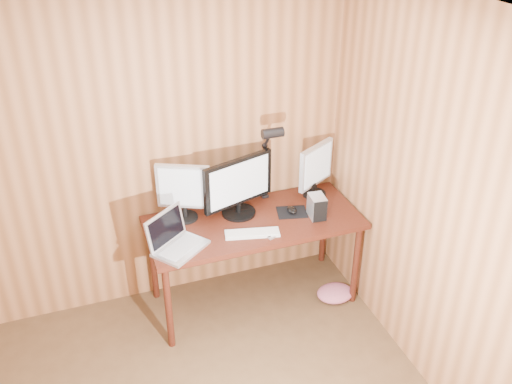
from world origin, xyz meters
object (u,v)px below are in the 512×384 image
laptop (174,240)px  mouse (292,210)px  monitor_center (238,186)px  desk (251,229)px  speaker (312,190)px  keyboard (252,233)px  hard_drive (317,207)px  monitor_right (316,169)px  desk_lamp (269,152)px  phone (268,235)px  monitor_left (183,191)px

laptop → mouse: 0.96m
monitor_center → mouse: monitor_center is taller
desk → mouse: bearing=-11.9°
monitor_center → mouse: bearing=-35.3°
desk → speaker: bearing=9.2°
laptop → keyboard: (0.56, -0.03, -0.05)m
desk → monitor_center: size_ratio=2.78×
monitor_center → laptop: 0.64m
monitor_center → hard_drive: bearing=-41.9°
mouse → hard_drive: 0.20m
monitor_right → keyboard: size_ratio=1.08×
hard_drive → desk_lamp: bearing=134.2°
desk → desk_lamp: (0.20, 0.15, 0.55)m
phone → laptop: bearing=153.5°
monitor_center → speaker: (0.62, 0.03, -0.18)m
laptop → desk_lamp: size_ratio=0.65×
monitor_right → desk_lamp: bearing=145.4°
phone → desk_lamp: size_ratio=0.17×
monitor_left → mouse: (0.79, -0.19, -0.22)m
desk → speaker: 0.59m
monitor_center → desk: bearing=-53.7°
monitor_right → laptop: monitor_right is taller
monitor_center → mouse: 0.46m
monitor_right → mouse: bearing=-176.3°
keyboard → mouse: 0.43m
monitor_center → keyboard: 0.38m
desk → laptop: bearing=-161.0°
mouse → speaker: 0.29m
speaker → monitor_left: bearing=178.0°
monitor_right → hard_drive: monitor_right is taller
mouse → hard_drive: hard_drive is taller
monitor_left → speaker: monitor_left is taller
monitor_center → speaker: monitor_center is taller
monitor_left → hard_drive: bearing=6.7°
hard_drive → phone: hard_drive is taller
monitor_center → speaker: bearing=-14.9°
monitor_left → mouse: monitor_left is taller
desk_lamp → monitor_right: bearing=-6.1°
monitor_right → phone: size_ratio=3.80×
monitor_left → phone: 0.70m
keyboard → mouse: bearing=38.1°
monitor_left → laptop: size_ratio=0.98×
monitor_left → keyboard: (0.40, -0.37, -0.23)m
monitor_center → desk_lamp: size_ratio=0.82×
phone → mouse: bearing=21.0°
speaker → desk: bearing=-170.8°
mouse → speaker: speaker is taller
laptop → hard_drive: bearing=-36.0°
laptop → mouse: laptop is taller
monitor_left → mouse: bearing=11.4°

